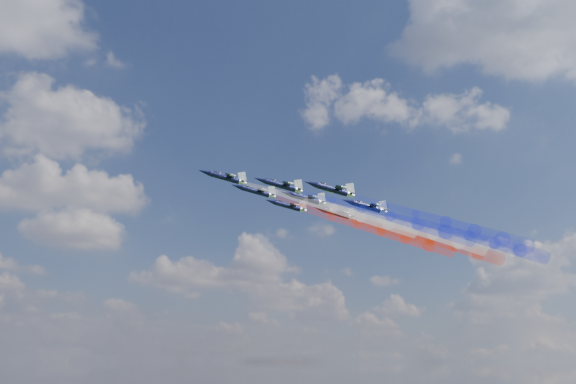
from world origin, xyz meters
TOP-DOWN VIEW (x-y plane):
  - jet_lead at (-6.27, -16.25)m, footprint 15.68×13.26m
  - trail_lead at (24.11, -21.24)m, footprint 50.79×13.25m
  - jet_inner_left at (4.60, -27.36)m, footprint 15.68×13.26m
  - trail_inner_left at (34.98, -32.35)m, footprint 50.79×13.25m
  - jet_inner_right at (6.39, -8.46)m, footprint 15.68×13.26m
  - trail_inner_right at (36.76, -13.46)m, footprint 50.79×13.25m
  - jet_outer_left at (11.38, -41.13)m, footprint 15.68×13.26m
  - trail_outer_left at (41.76, -46.13)m, footprint 50.79×13.25m
  - jet_center_third at (15.81, -20.14)m, footprint 15.68×13.26m
  - trail_center_third at (46.18, -25.13)m, footprint 50.79×13.25m
  - jet_outer_right at (20.17, -1.71)m, footprint 15.68×13.26m
  - trail_outer_right at (50.55, -6.71)m, footprint 50.79×13.25m
  - jet_rear_left at (27.99, -31.44)m, footprint 15.68×13.26m
  - trail_rear_left at (58.37, -36.44)m, footprint 50.79×13.25m
  - jet_rear_right at (30.64, -12.08)m, footprint 15.68×13.26m
  - trail_rear_right at (61.02, -17.07)m, footprint 50.79×13.25m

SIDE VIEW (x-z plane):
  - trail_rear_left at x=58.37m, z-range 119.98..134.71m
  - trail_outer_left at x=41.76m, z-range 120.39..135.11m
  - trail_rear_right at x=61.02m, z-range 122.26..136.98m
  - trail_center_third at x=46.18m, z-range 123.25..137.97m
  - trail_inner_left at x=34.98m, z-range 123.80..138.52m
  - trail_outer_right at x=50.55m, z-range 125.45..140.17m
  - jet_rear_left at x=27.99m, z-range 129.53..137.15m
  - jet_outer_left at x=11.38m, z-range 129.94..137.55m
  - trail_inner_right at x=36.76m, z-range 126.74..141.47m
  - trail_lead at x=24.11m, z-range 127.22..141.94m
  - jet_rear_right at x=30.64m, z-range 131.81..139.43m
  - jet_center_third at x=15.81m, z-range 132.80..140.41m
  - jet_inner_left at x=4.60m, z-range 133.35..140.96m
  - jet_outer_right at x=20.17m, z-range 135.00..142.62m
  - jet_inner_right at x=6.39m, z-range 136.29..143.91m
  - jet_lead at x=-6.27m, z-range 136.77..144.38m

